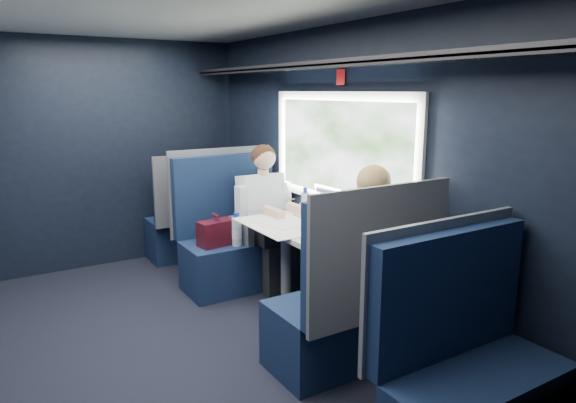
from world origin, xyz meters
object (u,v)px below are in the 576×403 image
seat_bay_near (234,241)px  cup (304,209)px  table (302,235)px  seat_row_front (197,221)px  seat_bay_far (352,308)px  bottle_small (305,203)px  seat_row_back (468,374)px  man (267,210)px  laptop (323,209)px  woman (367,249)px

seat_bay_near → cup: bearing=-52.9°
table → seat_row_front: seat_row_front is taller
table → seat_bay_far: size_ratio=0.79×
seat_bay_near → bottle_small: seat_bay_near is taller
seat_bay_far → seat_row_back: size_ratio=1.09×
seat_row_front → bottle_small: bearing=-75.8°
seat_bay_near → seat_row_back: bearing=-89.8°
table → cup: cup is taller
man → laptop: man is taller
seat_bay_far → bottle_small: bearing=71.3°
table → seat_row_front: (-0.18, 1.80, -0.25)m
woman → seat_row_back: bearing=-102.9°
seat_row_back → laptop: (0.48, 1.93, 0.40)m
table → cup: 0.41m
seat_bay_far → seat_row_back: bearing=-90.0°
bottle_small → cup: size_ratio=2.59×
seat_row_front → woman: (0.25, -2.50, 0.32)m
seat_bay_near → laptop: 0.96m
seat_bay_near → seat_row_front: seat_bay_near is taller
seat_row_back → laptop: seat_row_back is taller
seat_row_back → man: size_ratio=0.88×
seat_row_back → woman: (0.25, 1.09, 0.32)m
seat_row_front → woman: size_ratio=0.88×
table → cup: bearing=55.0°
laptop → cup: size_ratio=3.94×
table → seat_bay_near: 0.92m
seat_bay_near → seat_row_back: 2.67m
table → cup: size_ratio=10.71×
seat_row_front → laptop: bearing=-73.7°
seat_row_back → cup: seat_row_back is taller
bottle_small → man: bearing=107.5°
bottle_small → cup: (0.02, 0.05, -0.06)m
seat_row_back → woman: bearing=77.1°
table → seat_row_front: 1.82m
laptop → cup: (-0.08, 0.18, -0.03)m
seat_row_front → laptop: size_ratio=3.15×
seat_row_front → cup: size_ratio=12.43×
seat_row_front → cup: (0.41, -1.48, 0.38)m
seat_bay_near → seat_row_back: (0.01, -2.67, -0.01)m
woman → cup: 1.04m
bottle_small → table: bearing=-127.4°
seat_bay_far → man: man is taller
seat_bay_far → cup: (0.41, 1.19, 0.37)m
woman → seat_bay_far: bearing=-146.2°
seat_bay_near → cup: size_ratio=13.50×
seat_bay_far → cup: bearing=71.2°
woman → cup: (0.16, 1.03, 0.06)m
seat_bay_near → woman: bearing=-80.7°
seat_bay_far → laptop: 1.19m
bottle_small → woman: bearing=-98.0°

